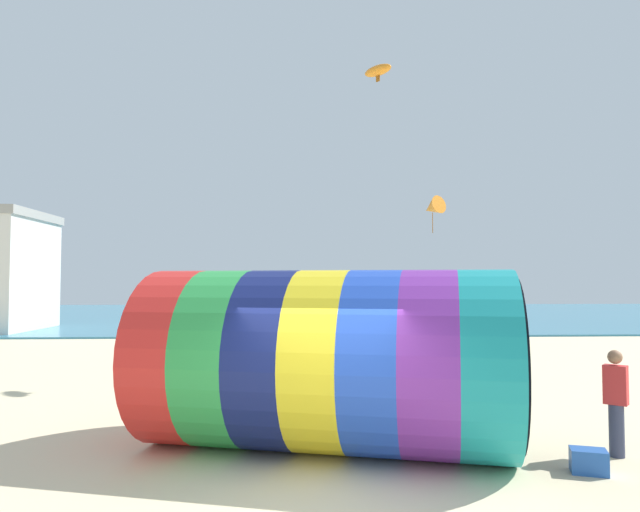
# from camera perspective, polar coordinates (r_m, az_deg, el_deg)

# --- Properties ---
(ground_plane) EXTENTS (120.00, 120.00, 0.00)m
(ground_plane) POSITION_cam_1_polar(r_m,az_deg,el_deg) (8.50, -0.02, -22.58)
(ground_plane) COLOR beige
(sea) EXTENTS (120.00, 40.00, 0.10)m
(sea) POSITION_cam_1_polar(r_m,az_deg,el_deg) (49.52, -2.41, -5.86)
(sea) COLOR teal
(sea) RESTS_ON ground
(giant_inflatable_tube) EXTENTS (6.84, 4.62, 3.10)m
(giant_inflatable_tube) POSITION_cam_1_polar(r_m,az_deg,el_deg) (10.00, 0.72, -10.36)
(giant_inflatable_tube) COLOR red
(giant_inflatable_tube) RESTS_ON ground
(kite_handler) EXTENTS (0.42, 0.40, 1.76)m
(kite_handler) POSITION_cam_1_polar(r_m,az_deg,el_deg) (10.97, 27.49, -12.79)
(kite_handler) COLOR #383D56
(kite_handler) RESTS_ON ground
(kite_orange_parafoil) EXTENTS (1.03, 1.07, 0.55)m
(kite_orange_parafoil) POSITION_cam_1_polar(r_m,az_deg,el_deg) (19.63, 5.81, 17.97)
(kite_orange_parafoil) COLOR orange
(kite_orange_delta) EXTENTS (1.26, 1.33, 1.68)m
(kite_orange_delta) POSITION_cam_1_polar(r_m,az_deg,el_deg) (26.56, 11.18, 4.78)
(kite_orange_delta) COLOR orange
(cooler_box) EXTENTS (0.61, 0.51, 0.36)m
(cooler_box) POSITION_cam_1_polar(r_m,az_deg,el_deg) (10.06, 25.28, -18.07)
(cooler_box) COLOR #2659B2
(cooler_box) RESTS_ON ground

